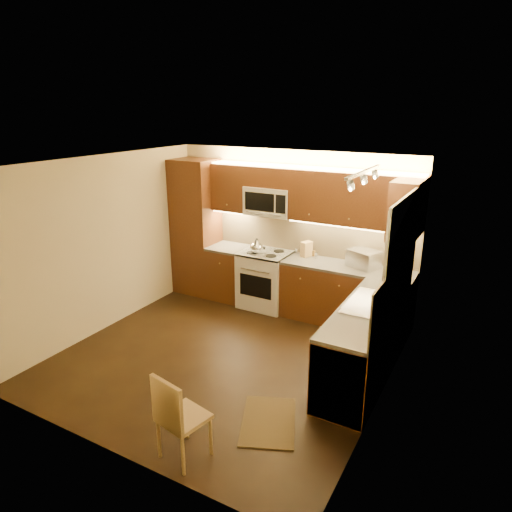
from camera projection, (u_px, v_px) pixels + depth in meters
The scene contains 37 objects.
floor at pixel (226, 356), 6.02m from camera, with size 4.00×4.00×0.01m, color black.
ceiling at pixel (221, 163), 5.24m from camera, with size 4.00×4.00×0.01m, color beige.
wall_back at pixel (292, 230), 7.30m from camera, with size 4.00×0.01×2.50m, color beige.
wall_front at pixel (99, 334), 3.97m from camera, with size 4.00×0.01×2.50m, color beige.
wall_left at pixel (106, 244), 6.55m from camera, with size 0.01×4.00×2.50m, color beige.
wall_right at pixel (387, 298), 4.71m from camera, with size 0.01×4.00×2.50m, color beige.
pantry at pixel (196, 227), 7.83m from camera, with size 0.70×0.60×2.30m, color #421F0E.
base_cab_back_left at pixel (230, 273), 7.76m from camera, with size 0.62×0.60×0.86m, color #421F0E.
counter_back_left at pixel (229, 248), 7.62m from camera, with size 0.62×0.60×0.04m, color #34322F.
base_cab_back_right at pixel (346, 296), 6.82m from camera, with size 1.92×0.60×0.86m, color #421F0E.
counter_back_right at pixel (347, 268), 6.68m from camera, with size 1.92×0.60×0.04m, color #34322F.
base_cab_right at pixel (364, 345), 5.44m from camera, with size 0.60×2.00×0.86m, color #421F0E.
counter_right at pixel (367, 310), 5.30m from camera, with size 0.60×2.00×0.04m, color #34322F.
dishwasher at pixel (345, 373), 4.86m from camera, with size 0.58×0.60×0.84m, color silver.
backsplash_back at pixel (312, 236), 7.14m from camera, with size 3.30×0.02×0.60m, color tan.
backsplash_right at pixel (395, 289), 5.07m from camera, with size 0.02×2.00×0.60m, color tan.
upper_cab_back_left at pixel (232, 187), 7.41m from camera, with size 0.62×0.35×0.75m, color #421F0E.
upper_cab_back_right at pixel (355, 199), 6.48m from camera, with size 1.92×0.35×0.75m, color #421F0E.
upper_cab_bridge at pixel (270, 177), 7.02m from camera, with size 0.76×0.35×0.31m, color #421F0E.
upper_cab_right_corner at pixel (405, 210), 5.76m from camera, with size 0.35×0.50×0.75m, color #421F0E.
stove at pixel (265, 279), 7.41m from camera, with size 0.76×0.65×0.92m, color silver, non-canonical shape.
microwave at pixel (270, 201), 7.13m from camera, with size 0.76×0.38×0.44m, color silver, non-canonical shape.
window_frame at pixel (401, 251), 5.07m from camera, with size 0.03×1.44×1.24m, color silver.
window_blinds at pixel (399, 251), 5.08m from camera, with size 0.02×1.36×1.16m, color silver.
sink at pixel (371, 298), 5.39m from camera, with size 0.52×0.86×0.15m, color silver, non-canonical shape.
faucet at pixel (387, 295), 5.29m from camera, with size 0.20×0.04×0.30m, color silver, non-canonical shape.
track_light_bar at pixel (364, 172), 4.88m from camera, with size 0.04×1.20×0.03m, color silver.
kettle at pixel (256, 246), 7.18m from camera, with size 0.21×0.21×0.24m, color silver, non-canonical shape.
toaster_oven at pixel (364, 259), 6.62m from camera, with size 0.42×0.32×0.25m, color silver.
knife_block at pixel (306, 249), 7.09m from camera, with size 0.11×0.17×0.24m, color #9B7946.
spice_jar_a at pixel (297, 251), 7.23m from camera, with size 0.05×0.05×0.09m, color silver.
spice_jar_b at pixel (311, 253), 7.15m from camera, with size 0.05×0.05×0.09m, color brown.
spice_jar_c at pixel (316, 256), 7.00m from camera, with size 0.05×0.05×0.10m, color silver.
spice_jar_d at pixel (314, 253), 7.13m from camera, with size 0.05×0.05×0.09m, color brown.
soap_bottle at pixel (399, 287), 5.65m from camera, with size 0.09×0.09×0.20m, color silver.
rug at pixel (269, 421), 4.77m from camera, with size 0.54×0.82×0.01m, color black.
dining_chair at pixel (184, 415), 4.18m from camera, with size 0.39×0.39×0.89m, color #9B7946, non-canonical shape.
Camera 1 is at (2.91, -4.46, 3.13)m, focal length 32.18 mm.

